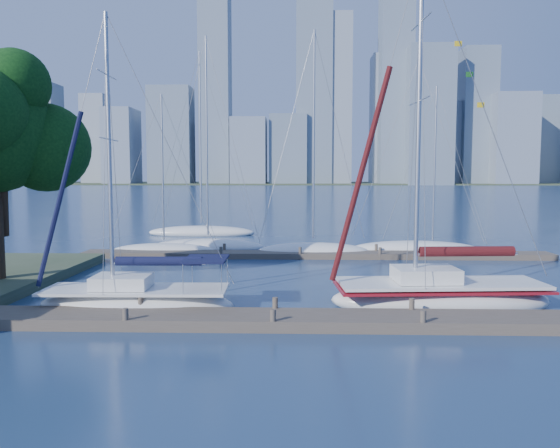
{
  "coord_description": "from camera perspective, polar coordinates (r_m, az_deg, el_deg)",
  "views": [
    {
      "loc": [
        0.79,
        -18.81,
        5.28
      ],
      "look_at": [
        0.08,
        4.0,
        3.24
      ],
      "focal_mm": 35.0,
      "sensor_mm": 36.0,
      "label": 1
    }
  ],
  "objects": [
    {
      "name": "near_dock",
      "position": [
        19.5,
        -0.61,
        -9.99
      ],
      "size": [
        26.0,
        2.0,
        0.4
      ],
      "primitive_type": "cube",
      "color": "#4D4538",
      "rests_on": "ground"
    },
    {
      "name": "skyline",
      "position": [
        311.29,
        4.92,
        10.65
      ],
      "size": [
        503.15,
        51.31,
        120.36
      ],
      "color": "gray",
      "rests_on": "ground"
    },
    {
      "name": "bg_boat_0",
      "position": [
        37.67,
        -12.01,
        -2.69
      ],
      "size": [
        7.37,
        4.29,
        10.94
      ],
      "rotation": [
        0.0,
        0.0,
        0.33
      ],
      "color": "white",
      "rests_on": "ground"
    },
    {
      "name": "ground",
      "position": [
        19.56,
        -0.61,
        -10.55
      ],
      "size": [
        700.0,
        700.0,
        0.0
      ],
      "primitive_type": "plane",
      "color": "#182B4E",
      "rests_on": "ground"
    },
    {
      "name": "bg_boat_4",
      "position": [
        38.29,
        15.66,
        -2.64
      ],
      "size": [
        7.1,
        4.51,
        11.45
      ],
      "rotation": [
        0.0,
        0.0,
        -0.39
      ],
      "color": "white",
      "rests_on": "ground"
    },
    {
      "name": "far_dock",
      "position": [
        35.2,
        3.74,
        -3.23
      ],
      "size": [
        30.0,
        1.8,
        0.36
      ],
      "primitive_type": "cube",
      "color": "#4D4538",
      "rests_on": "ground"
    },
    {
      "name": "bg_boat_1",
      "position": [
        38.94,
        -7.53,
        -2.29
      ],
      "size": [
        8.34,
        5.32,
        15.18
      ],
      "rotation": [
        0.0,
        0.0,
        -0.4
      ],
      "color": "white",
      "rests_on": "ground"
    },
    {
      "name": "bg_boat_2",
      "position": [
        36.22,
        3.49,
        -2.79
      ],
      "size": [
        7.84,
        4.83,
        14.95
      ],
      "rotation": [
        0.0,
        0.0,
        0.34
      ],
      "color": "white",
      "rests_on": "ground"
    },
    {
      "name": "bg_boat_6",
      "position": [
        48.7,
        -8.19,
        -0.8
      ],
      "size": [
        9.73,
        4.47,
        16.27
      ],
      "rotation": [
        0.0,
        0.0,
        -0.22
      ],
      "color": "white",
      "rests_on": "ground"
    },
    {
      "name": "bg_boat_3",
      "position": [
        38.31,
        13.89,
        -2.54
      ],
      "size": [
        9.08,
        5.83,
        13.28
      ],
      "rotation": [
        0.0,
        0.0,
        -0.42
      ],
      "color": "white",
      "rests_on": "ground"
    },
    {
      "name": "far_shore",
      "position": [
        338.85,
        1.66,
        4.23
      ],
      "size": [
        800.0,
        100.0,
        1.5
      ],
      "primitive_type": "cube",
      "color": "#38472D",
      "rests_on": "ground"
    },
    {
      "name": "sailboat_navy",
      "position": [
        22.08,
        -14.83,
        -6.32
      ],
      "size": [
        7.69,
        2.66,
        11.89
      ],
      "rotation": [
        0.0,
        0.0,
        0.02
      ],
      "color": "white",
      "rests_on": "ground"
    },
    {
      "name": "sailboat_maroon",
      "position": [
        22.89,
        16.35,
        -5.54
      ],
      "size": [
        8.91,
        3.48,
        14.62
      ],
      "rotation": [
        0.0,
        0.0,
        0.07
      ],
      "color": "white",
      "rests_on": "ground"
    }
  ]
}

